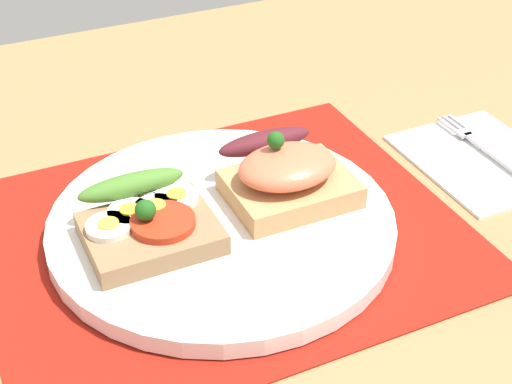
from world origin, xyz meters
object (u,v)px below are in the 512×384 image
sandwich_egg_tomato (147,221)px  sandwich_salmon (284,172)px  fork (490,151)px  plate (222,224)px  napkin (481,158)px

sandwich_egg_tomato → sandwich_salmon: size_ratio=0.98×
fork → plate: bearing=-179.6°
plate → fork: (26.80, 0.20, -0.27)cm
plate → sandwich_egg_tomato: 6.32cm
sandwich_salmon → napkin: size_ratio=0.68×
napkin → fork: 1.04cm
plate → sandwich_salmon: bearing=7.8°
napkin → fork: bearing=3.2°
fork → sandwich_salmon: bearing=178.3°
napkin → sandwich_egg_tomato: bearing=179.9°
sandwich_egg_tomato → napkin: size_ratio=0.67×
sandwich_egg_tomato → fork: 32.84cm
plate → napkin: bearing=0.3°
napkin → plate: bearing=-179.7°
sandwich_salmon → napkin: sandwich_salmon is taller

